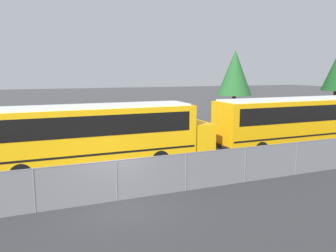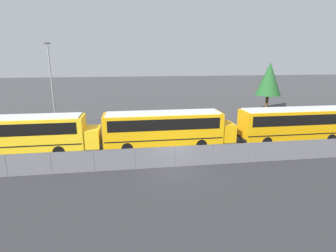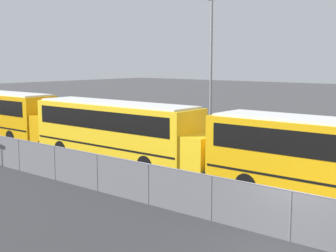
{
  "view_description": "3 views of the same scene",
  "coord_description": "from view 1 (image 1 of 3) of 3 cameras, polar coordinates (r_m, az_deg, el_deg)",
  "views": [
    {
      "loc": [
        -2.74,
        -12.21,
        5.01
      ],
      "look_at": [
        4.08,
        4.72,
        2.05
      ],
      "focal_mm": 35.0,
      "sensor_mm": 36.0,
      "label": 1
    },
    {
      "loc": [
        -3.19,
        -18.6,
        8.24
      ],
      "look_at": [
        0.3,
        5.25,
        1.9
      ],
      "focal_mm": 28.0,
      "sensor_mm": 36.0,
      "label": 2
    },
    {
      "loc": [
        6.05,
        -13.33,
        5.68
      ],
      "look_at": [
        -9.58,
        5.49,
        2.24
      ],
      "focal_mm": 50.0,
      "sensor_mm": 36.0,
      "label": 3
    }
  ],
  "objects": [
    {
      "name": "school_bus_4",
      "position": [
        23.17,
        21.38,
        1.13
      ],
      "size": [
        12.24,
        2.52,
        3.39
      ],
      "color": "orange",
      "rests_on": "ground_plane"
    },
    {
      "name": "tree_1",
      "position": [
        37.84,
        11.55,
        9.03
      ],
      "size": [
        3.84,
        3.84,
        7.53
      ],
      "color": "#51381E",
      "rests_on": "ground_plane"
    },
    {
      "name": "school_bus_3",
      "position": [
        17.29,
        -12.38,
        -1.01
      ],
      "size": [
        12.24,
        2.52,
        3.39
      ],
      "color": "#EDA80F",
      "rests_on": "ground_plane"
    },
    {
      "name": "fence",
      "position": [
        13.18,
        -8.92,
        -9.29
      ],
      "size": [
        102.29,
        0.07,
        1.67
      ],
      "color": "#9EA0A5",
      "rests_on": "ground_plane"
    },
    {
      "name": "ground_plane",
      "position": [
        13.48,
        -8.83,
        -12.74
      ],
      "size": [
        200.0,
        200.0,
        0.0
      ],
      "primitive_type": "plane",
      "color": "#424244"
    }
  ]
}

